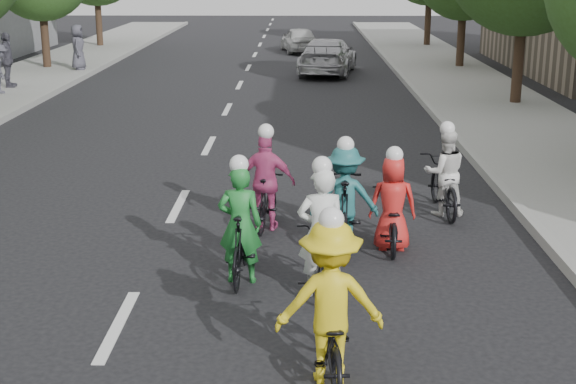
{
  "coord_description": "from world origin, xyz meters",
  "views": [
    {
      "loc": [
        2.21,
        -8.89,
        4.24
      ],
      "look_at": [
        2.03,
        2.45,
        1.0
      ],
      "focal_mm": 50.0,
      "sensor_mm": 36.0,
      "label": 1
    }
  ],
  "objects_px": {
    "cyclist_4": "(241,237)",
    "spectator_2": "(78,47)",
    "spectator_0": "(0,69)",
    "follow_car_trail": "(299,40)",
    "cyclist_2": "(344,205)",
    "cyclist_5": "(330,316)",
    "spectator_1": "(7,60)",
    "cyclist_0": "(321,249)",
    "cyclist_1": "(444,181)",
    "cyclist_3": "(392,213)",
    "follow_car_lead": "(328,56)",
    "cyclist_6": "(267,190)"
  },
  "relations": [
    {
      "from": "cyclist_6",
      "to": "follow_car_trail",
      "type": "distance_m",
      "value": 27.42
    },
    {
      "from": "cyclist_1",
      "to": "follow_car_trail",
      "type": "bearing_deg",
      "value": -87.65
    },
    {
      "from": "cyclist_5",
      "to": "spectator_2",
      "type": "bearing_deg",
      "value": -74.18
    },
    {
      "from": "cyclist_0",
      "to": "cyclist_2",
      "type": "distance_m",
      "value": 1.83
    },
    {
      "from": "follow_car_trail",
      "to": "spectator_0",
      "type": "bearing_deg",
      "value": 46.06
    },
    {
      "from": "cyclist_0",
      "to": "cyclist_1",
      "type": "distance_m",
      "value": 4.22
    },
    {
      "from": "cyclist_6",
      "to": "spectator_0",
      "type": "xyz_separation_m",
      "value": [
        -9.23,
        13.34,
        0.29
      ]
    },
    {
      "from": "cyclist_0",
      "to": "spectator_1",
      "type": "height_order",
      "value": "spectator_1"
    },
    {
      "from": "cyclist_5",
      "to": "follow_car_lead",
      "type": "xyz_separation_m",
      "value": [
        0.75,
        24.27,
        -0.01
      ]
    },
    {
      "from": "follow_car_lead",
      "to": "spectator_1",
      "type": "bearing_deg",
      "value": 31.83
    },
    {
      "from": "cyclist_4",
      "to": "spectator_2",
      "type": "distance_m",
      "value": 23.08
    },
    {
      "from": "cyclist_4",
      "to": "follow_car_trail",
      "type": "distance_m",
      "value": 29.67
    },
    {
      "from": "follow_car_lead",
      "to": "follow_car_trail",
      "type": "distance_m",
      "value": 8.22
    },
    {
      "from": "spectator_0",
      "to": "follow_car_trail",
      "type": "bearing_deg",
      "value": -58.08
    },
    {
      "from": "cyclist_4",
      "to": "spectator_2",
      "type": "xyz_separation_m",
      "value": [
        -8.05,
        21.63,
        0.41
      ]
    },
    {
      "from": "cyclist_5",
      "to": "spectator_0",
      "type": "xyz_separation_m",
      "value": [
        -10.1,
        18.33,
        0.23
      ]
    },
    {
      "from": "spectator_1",
      "to": "follow_car_trail",
      "type": "bearing_deg",
      "value": -43.31
    },
    {
      "from": "cyclist_2",
      "to": "cyclist_5",
      "type": "distance_m",
      "value": 4.09
    },
    {
      "from": "cyclist_3",
      "to": "cyclist_6",
      "type": "xyz_separation_m",
      "value": [
        -1.96,
        0.92,
        0.09
      ]
    },
    {
      "from": "cyclist_1",
      "to": "spectator_2",
      "type": "bearing_deg",
      "value": -61.67
    },
    {
      "from": "cyclist_1",
      "to": "cyclist_6",
      "type": "xyz_separation_m",
      "value": [
        -3.06,
        -0.88,
        0.06
      ]
    },
    {
      "from": "spectator_1",
      "to": "cyclist_6",
      "type": "bearing_deg",
      "value": -152.71
    },
    {
      "from": "cyclist_3",
      "to": "follow_car_trail",
      "type": "bearing_deg",
      "value": -83.82
    },
    {
      "from": "cyclist_3",
      "to": "spectator_1",
      "type": "height_order",
      "value": "spectator_1"
    },
    {
      "from": "spectator_0",
      "to": "cyclist_4",
      "type": "bearing_deg",
      "value": -173.6
    },
    {
      "from": "spectator_2",
      "to": "cyclist_1",
      "type": "bearing_deg",
      "value": -155.2
    },
    {
      "from": "follow_car_lead",
      "to": "spectator_1",
      "type": "height_order",
      "value": "spectator_1"
    },
    {
      "from": "cyclist_2",
      "to": "cyclist_3",
      "type": "bearing_deg",
      "value": -178.84
    },
    {
      "from": "cyclist_3",
      "to": "cyclist_5",
      "type": "distance_m",
      "value": 4.22
    },
    {
      "from": "cyclist_0",
      "to": "cyclist_5",
      "type": "bearing_deg",
      "value": 83.79
    },
    {
      "from": "cyclist_3",
      "to": "cyclist_5",
      "type": "bearing_deg",
      "value": 78.11
    },
    {
      "from": "follow_car_lead",
      "to": "spectator_0",
      "type": "height_order",
      "value": "spectator_0"
    },
    {
      "from": "spectator_0",
      "to": "spectator_2",
      "type": "relative_size",
      "value": 0.9
    },
    {
      "from": "cyclist_4",
      "to": "cyclist_3",
      "type": "bearing_deg",
      "value": -146.8
    },
    {
      "from": "cyclist_1",
      "to": "follow_car_trail",
      "type": "relative_size",
      "value": 0.52
    },
    {
      "from": "spectator_2",
      "to": "follow_car_trail",
      "type": "bearing_deg",
      "value": -54.31
    },
    {
      "from": "cyclist_5",
      "to": "follow_car_trail",
      "type": "height_order",
      "value": "cyclist_5"
    },
    {
      "from": "spectator_0",
      "to": "spectator_2",
      "type": "height_order",
      "value": "spectator_2"
    },
    {
      "from": "cyclist_1",
      "to": "cyclist_5",
      "type": "xyz_separation_m",
      "value": [
        -2.19,
        -5.87,
        0.12
      ]
    },
    {
      "from": "cyclist_0",
      "to": "cyclist_6",
      "type": "relative_size",
      "value": 1.06
    },
    {
      "from": "cyclist_0",
      "to": "spectator_0",
      "type": "xyz_separation_m",
      "value": [
        -10.06,
        16.04,
        0.34
      ]
    },
    {
      "from": "cyclist_1",
      "to": "cyclist_6",
      "type": "distance_m",
      "value": 3.18
    },
    {
      "from": "cyclist_6",
      "to": "follow_car_trail",
      "type": "relative_size",
      "value": 0.49
    },
    {
      "from": "cyclist_5",
      "to": "follow_car_trail",
      "type": "relative_size",
      "value": 0.53
    },
    {
      "from": "cyclist_1",
      "to": "spectator_0",
      "type": "bearing_deg",
      "value": -48.63
    },
    {
      "from": "cyclist_0",
      "to": "spectator_2",
      "type": "relative_size",
      "value": 1.07
    },
    {
      "from": "cyclist_6",
      "to": "cyclist_3",
      "type": "bearing_deg",
      "value": 163.98
    },
    {
      "from": "cyclist_4",
      "to": "spectator_2",
      "type": "relative_size",
      "value": 1.02
    },
    {
      "from": "cyclist_4",
      "to": "cyclist_5",
      "type": "bearing_deg",
      "value": 114.82
    },
    {
      "from": "spectator_1",
      "to": "spectator_2",
      "type": "xyz_separation_m",
      "value": [
        1.13,
        4.76,
        -0.05
      ]
    }
  ]
}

